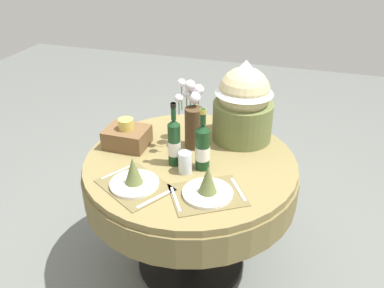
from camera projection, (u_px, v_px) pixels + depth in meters
ground at (191, 261)px, 2.56m from camera, size 8.00×8.00×0.00m
dining_table at (190, 181)px, 2.26m from camera, size 1.18×1.18×0.76m
place_setting_left at (134, 178)px, 1.95m from camera, size 0.43×0.40×0.16m
place_setting_right at (208, 187)px, 1.89m from camera, size 0.43×0.40×0.16m
flower_vase at (193, 116)px, 2.23m from camera, size 0.13×0.24×0.42m
wine_bottle_left at (174, 142)px, 2.09m from camera, size 0.07×0.07×0.35m
wine_bottle_centre at (203, 147)px, 2.05m from camera, size 0.08×0.08×0.34m
tumbler_near_right at (185, 162)px, 2.05m from camera, size 0.07×0.07×0.12m
gift_tub_back_right at (244, 99)px, 2.28m from camera, size 0.35×0.35×0.48m
woven_basket_side_left at (127, 136)px, 2.29m from camera, size 0.24×0.19×0.17m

